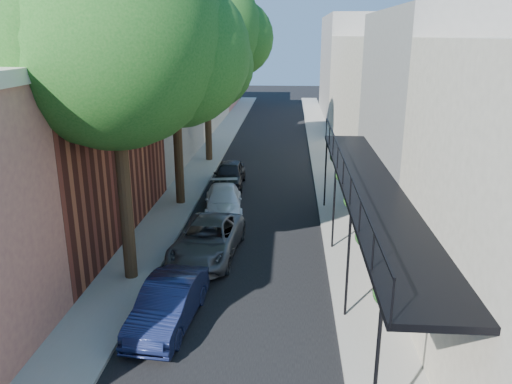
% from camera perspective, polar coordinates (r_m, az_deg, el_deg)
% --- Properties ---
extents(road_surface, '(6.00, 64.00, 0.01)m').
position_cam_1_polar(road_surface, '(36.15, 1.37, 4.60)').
color(road_surface, black).
rests_on(road_surface, ground).
extents(sidewalk_left, '(2.00, 64.00, 0.12)m').
position_cam_1_polar(sidewalk_left, '(36.53, -4.93, 4.77)').
color(sidewalk_left, gray).
rests_on(sidewalk_left, ground).
extents(sidewalk_right, '(2.00, 64.00, 0.12)m').
position_cam_1_polar(sidewalk_right, '(36.19, 7.73, 4.55)').
color(sidewalk_right, gray).
rests_on(sidewalk_right, ground).
extents(buildings_left, '(10.10, 59.10, 12.00)m').
position_cam_1_polar(buildings_left, '(35.80, -14.05, 11.97)').
color(buildings_left, tan).
rests_on(buildings_left, ground).
extents(buildings_right, '(9.80, 55.00, 10.00)m').
position_cam_1_polar(buildings_right, '(35.67, 16.24, 10.95)').
color(buildings_right, beige).
rests_on(buildings_right, ground).
extents(oak_near, '(7.48, 6.80, 11.42)m').
position_cam_1_polar(oak_near, '(16.24, -14.31, 16.35)').
color(oak_near, '#311F13').
rests_on(oak_near, ground).
extents(oak_mid, '(6.60, 6.00, 10.20)m').
position_cam_1_polar(oak_mid, '(23.98, -8.33, 14.91)').
color(oak_mid, '#311F13').
rests_on(oak_mid, ground).
extents(oak_far, '(7.70, 7.00, 11.90)m').
position_cam_1_polar(oak_far, '(32.85, -4.90, 17.77)').
color(oak_far, '#311F13').
rests_on(oak_far, ground).
extents(parked_car_b, '(1.79, 4.13, 1.32)m').
position_cam_1_polar(parked_car_b, '(14.94, -10.00, -12.47)').
color(parked_car_b, '#13193B').
rests_on(parked_car_b, ground).
extents(parked_car_c, '(2.60, 5.03, 1.36)m').
position_cam_1_polar(parked_car_c, '(19.03, -5.56, -5.42)').
color(parked_car_c, '#515358').
rests_on(parked_car_c, ground).
extents(parked_car_d, '(2.22, 4.36, 1.21)m').
position_cam_1_polar(parked_car_d, '(23.53, -3.73, -1.02)').
color(parked_car_d, white).
rests_on(parked_car_d, ground).
extents(parked_car_e, '(1.72, 4.09, 1.38)m').
position_cam_1_polar(parked_car_e, '(27.72, -3.06, 2.04)').
color(parked_car_e, black).
rests_on(parked_car_e, ground).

